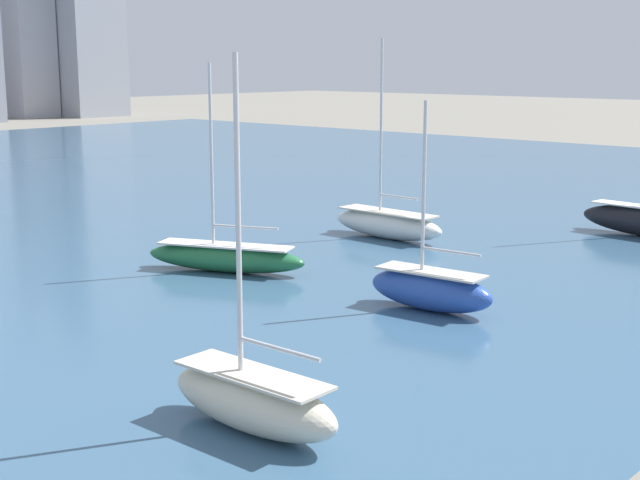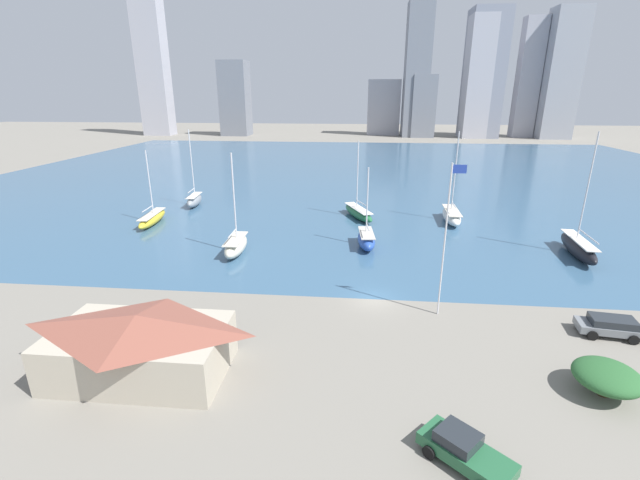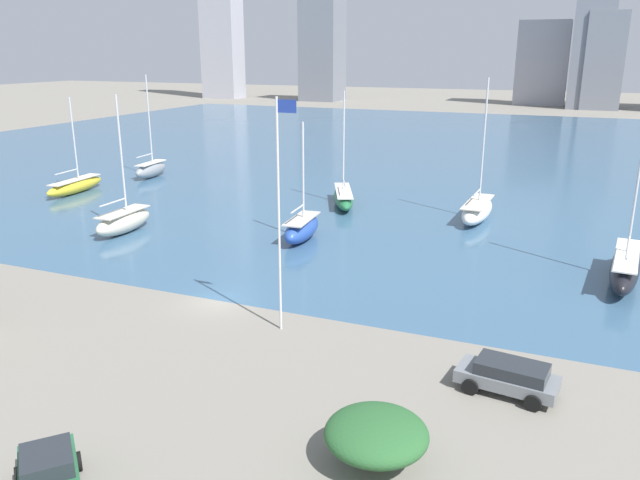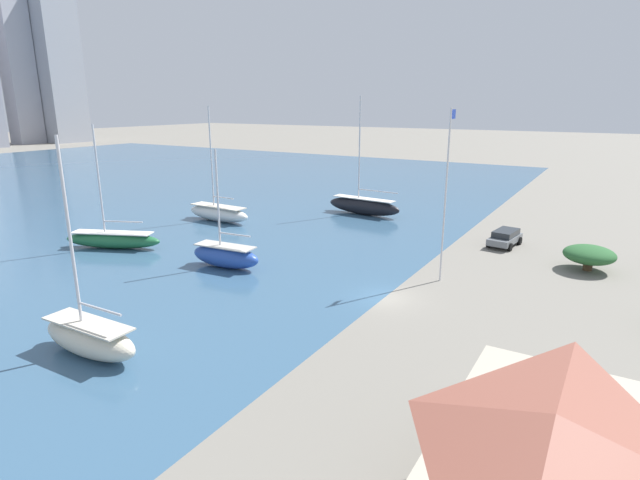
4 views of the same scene
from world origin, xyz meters
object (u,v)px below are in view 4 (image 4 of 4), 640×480
sailboat_cream (90,337)px  sailboat_blue (225,255)px  sailboat_black (363,206)px  sailboat_white (218,213)px  flag_pole (446,191)px  sailboat_green (113,239)px  parked_wagon_gray (505,237)px  boat_shed (547,475)px

sailboat_cream → sailboat_blue: bearing=12.8°
sailboat_black → sailboat_white: bearing=137.6°
flag_pole → sailboat_green: flag_pole is taller
sailboat_cream → sailboat_white: bearing=28.6°
sailboat_green → sailboat_cream: 23.13m
sailboat_white → sailboat_blue: (-13.19, -12.76, 0.03)m
parked_wagon_gray → sailboat_blue: bearing=52.7°
sailboat_white → sailboat_blue: sailboat_white is taller
sailboat_black → boat_shed: bearing=-142.1°
sailboat_blue → parked_wagon_gray: 27.83m
sailboat_cream → sailboat_blue: (16.08, 4.03, -0.02)m
sailboat_black → sailboat_cream: bearing=-170.7°
sailboat_green → sailboat_blue: sailboat_green is taller
sailboat_black → sailboat_green: sailboat_black is taller
sailboat_green → sailboat_blue: bearing=-108.5°
parked_wagon_gray → sailboat_green: bearing=39.7°
sailboat_white → parked_wagon_gray: sailboat_white is taller
sailboat_cream → parked_wagon_gray: (35.84, -15.57, -0.20)m
sailboat_white → sailboat_cream: (-29.27, -16.79, 0.05)m
sailboat_blue → parked_wagon_gray: bearing=-49.7°
sailboat_white → parked_wagon_gray: 33.02m
boat_shed → sailboat_cream: size_ratio=0.96×
flag_pole → sailboat_white: 31.40m
sailboat_white → sailboat_cream: bearing=-148.3°
sailboat_black → sailboat_green: 30.53m
sailboat_black → sailboat_green: bearing=156.6°
boat_shed → sailboat_green: bearing=70.6°
boat_shed → sailboat_white: size_ratio=0.87×
sailboat_white → boat_shed: bearing=-123.8°
boat_shed → parked_wagon_gray: (35.80, 8.33, -1.38)m
boat_shed → sailboat_cream: (-0.05, 23.90, -1.18)m
boat_shed → sailboat_green: size_ratio=0.99×
sailboat_cream → parked_wagon_gray: sailboat_cream is taller
sailboat_green → parked_wagon_gray: (20.95, -33.26, -0.01)m
sailboat_black → sailboat_blue: sailboat_black is taller
boat_shed → sailboat_black: sailboat_black is taller
boat_shed → flag_pole: 25.35m
sailboat_white → sailboat_blue: 18.35m
flag_pole → sailboat_green: 32.47m
sailboat_green → sailboat_cream: sailboat_cream is taller
sailboat_blue → boat_shed: bearing=-124.8°
sailboat_green → parked_wagon_gray: bearing=-81.3°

